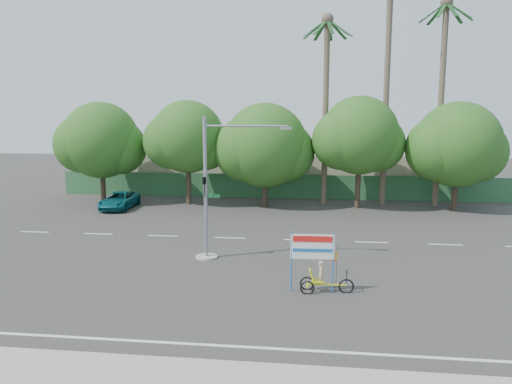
# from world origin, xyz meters

# --- Properties ---
(ground) EXTENTS (120.00, 120.00, 0.00)m
(ground) POSITION_xyz_m (0.00, 0.00, 0.00)
(ground) COLOR #33302D
(ground) RESTS_ON ground
(sidewalk_near) EXTENTS (50.00, 2.40, 0.12)m
(sidewalk_near) POSITION_xyz_m (0.00, -7.50, 0.06)
(sidewalk_near) COLOR gray
(sidewalk_near) RESTS_ON ground
(fence) EXTENTS (38.00, 0.08, 2.00)m
(fence) POSITION_xyz_m (0.00, 21.50, 1.00)
(fence) COLOR #336B3D
(fence) RESTS_ON ground
(building_left) EXTENTS (12.00, 8.00, 4.00)m
(building_left) POSITION_xyz_m (-10.00, 26.00, 2.00)
(building_left) COLOR #B7A792
(building_left) RESTS_ON ground
(building_right) EXTENTS (14.00, 8.00, 3.60)m
(building_right) POSITION_xyz_m (8.00, 26.00, 1.80)
(building_right) COLOR #B7A792
(building_right) RESTS_ON ground
(tree_far_left) EXTENTS (7.14, 6.00, 7.96)m
(tree_far_left) POSITION_xyz_m (-14.05, 18.00, 4.76)
(tree_far_left) COLOR #473828
(tree_far_left) RESTS_ON ground
(tree_left) EXTENTS (6.66, 5.60, 8.07)m
(tree_left) POSITION_xyz_m (-7.05, 18.00, 5.06)
(tree_left) COLOR #473828
(tree_left) RESTS_ON ground
(tree_center) EXTENTS (7.62, 6.40, 7.85)m
(tree_center) POSITION_xyz_m (-1.05, 18.00, 4.47)
(tree_center) COLOR #473828
(tree_center) RESTS_ON ground
(tree_right) EXTENTS (6.90, 5.80, 8.36)m
(tree_right) POSITION_xyz_m (5.95, 18.00, 5.24)
(tree_right) COLOR #473828
(tree_right) RESTS_ON ground
(tree_far_right) EXTENTS (7.38, 6.20, 7.94)m
(tree_far_right) POSITION_xyz_m (12.95, 18.00, 4.64)
(tree_far_right) COLOR #473828
(tree_far_right) RESTS_ON ground
(palm_tall) EXTENTS (3.73, 3.79, 17.45)m
(palm_tall) POSITION_xyz_m (8.00, 19.50, 10.46)
(palm_tall) COLOR #70604C
(palm_tall) RESTS_ON ground
(palm_mid) EXTENTS (3.73, 3.79, 15.45)m
(palm_mid) POSITION_xyz_m (12.00, 19.50, 9.40)
(palm_mid) COLOR #70604C
(palm_mid) RESTS_ON ground
(palm_short) EXTENTS (3.73, 3.79, 14.45)m
(palm_short) POSITION_xyz_m (3.50, 19.50, 8.86)
(palm_short) COLOR #70604C
(palm_short) RESTS_ON ground
(traffic_signal) EXTENTS (4.72, 1.10, 7.00)m
(traffic_signal) POSITION_xyz_m (-2.20, 3.98, 2.92)
(traffic_signal) COLOR gray
(traffic_signal) RESTS_ON ground
(trike_billboard) EXTENTS (2.58, 0.61, 2.53)m
(trike_billboard) POSITION_xyz_m (3.01, -0.13, 1.02)
(trike_billboard) COLOR black
(trike_billboard) RESTS_ON ground
(pickup_truck) EXTENTS (2.13, 4.48, 1.23)m
(pickup_truck) POSITION_xyz_m (-11.74, 15.64, 0.62)
(pickup_truck) COLOR #0D575F
(pickup_truck) RESTS_ON ground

